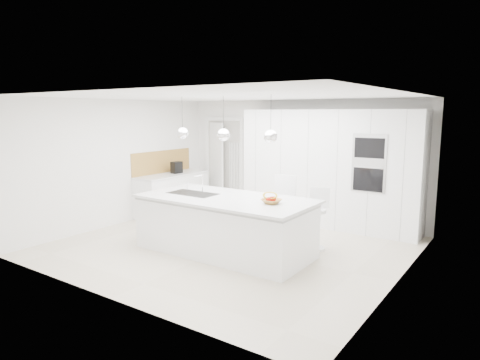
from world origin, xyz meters
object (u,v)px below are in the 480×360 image
Objects in this scene: espresso_machine at (177,167)px; bar_stool_right at (316,219)px; fruit_bowl at (271,201)px; bar_stool_left at (281,211)px; island_base at (224,226)px.

espresso_machine is 3.78m from bar_stool_right.
espresso_machine is 0.25× the size of bar_stool_right.
espresso_machine is (-3.37, 1.58, 0.09)m from fruit_bowl.
bar_stool_right is (0.60, 0.09, -0.08)m from bar_stool_left.
bar_stool_right is (0.31, 0.91, -0.43)m from fruit_bowl.
bar_stool_right is at bearing -6.74° from espresso_machine.
bar_stool_right is (3.69, -0.67, -0.52)m from espresso_machine.
fruit_bowl is 0.94m from bar_stool_left.
espresso_machine reaches higher than island_base.
fruit_bowl is 0.24× the size of bar_stool_left.
bar_stool_left is 0.62m from bar_stool_right.
island_base is 2.37× the size of bar_stool_left.
fruit_bowl is 3.73m from espresso_machine.
bar_stool_left is at bearing 109.55° from fruit_bowl.
bar_stool_left is 1.16× the size of bar_stool_right.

